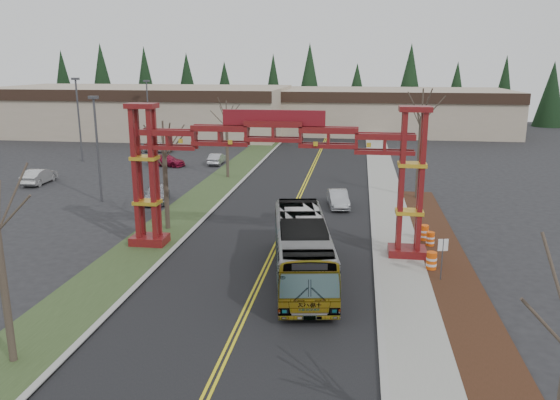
% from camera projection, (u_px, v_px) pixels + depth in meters
% --- Properties ---
extents(road, '(12.00, 110.00, 0.02)m').
position_uv_depth(road, '(289.00, 219.00, 40.31)').
color(road, black).
rests_on(road, ground).
extents(lane_line_left, '(0.12, 100.00, 0.01)m').
position_uv_depth(lane_line_left, '(287.00, 219.00, 40.32)').
color(lane_line_left, yellow).
rests_on(lane_line_left, road).
extents(lane_line_right, '(0.12, 100.00, 0.01)m').
position_uv_depth(lane_line_right, '(290.00, 219.00, 40.29)').
color(lane_line_right, yellow).
rests_on(lane_line_right, road).
extents(curb_right, '(0.30, 110.00, 0.15)m').
position_uv_depth(curb_right, '(373.00, 222.00, 39.44)').
color(curb_right, '#A09F9B').
rests_on(curb_right, ground).
extents(sidewalk_right, '(2.60, 110.00, 0.14)m').
position_uv_depth(sidewalk_right, '(393.00, 223.00, 39.23)').
color(sidewalk_right, gray).
rests_on(sidewalk_right, ground).
extents(landscape_strip, '(2.60, 50.00, 0.12)m').
position_uv_depth(landscape_strip, '(471.00, 319.00, 24.48)').
color(landscape_strip, '#311D10').
rests_on(landscape_strip, ground).
extents(grass_median, '(4.00, 110.00, 0.08)m').
position_uv_depth(grass_median, '(184.00, 215.00, 41.41)').
color(grass_median, '#314221').
rests_on(grass_median, ground).
extents(curb_left, '(0.30, 110.00, 0.15)m').
position_uv_depth(curb_left, '(208.00, 215.00, 41.15)').
color(curb_left, '#A09F9B').
rests_on(curb_left, ground).
extents(gateway_arch, '(18.20, 1.60, 8.90)m').
position_uv_depth(gateway_arch, '(274.00, 155.00, 32.13)').
color(gateway_arch, '#5D0C16').
rests_on(gateway_arch, ground).
extents(retail_building_west, '(46.00, 22.30, 7.50)m').
position_uv_depth(retail_building_west, '(143.00, 110.00, 88.62)').
color(retail_building_west, tan).
rests_on(retail_building_west, ground).
extents(retail_building_east, '(38.00, 20.30, 7.00)m').
position_uv_depth(retail_building_east, '(390.00, 111.00, 90.80)').
color(retail_building_east, tan).
rests_on(retail_building_east, ground).
extents(conifer_treeline, '(116.10, 5.60, 13.00)m').
position_uv_depth(conifer_treeline, '(335.00, 89.00, 102.99)').
color(conifer_treeline, black).
rests_on(conifer_treeline, ground).
extents(transit_bus, '(4.56, 11.92, 3.24)m').
position_uv_depth(transit_bus, '(302.00, 249.00, 29.06)').
color(transit_bus, '#94979B').
rests_on(transit_bus, ground).
extents(silver_sedan, '(2.10, 4.32, 1.36)m').
position_uv_depth(silver_sedan, '(338.00, 199.00, 43.60)').
color(silver_sedan, '#A5A8AD').
rests_on(silver_sedan, ground).
extents(parked_car_near_a, '(2.74, 4.75, 1.52)m').
position_uv_depth(parked_car_near_a, '(157.00, 193.00, 45.18)').
color(parked_car_near_a, '#929299').
rests_on(parked_car_near_a, ground).
extents(parked_car_near_b, '(1.79, 4.52, 1.46)m').
position_uv_depth(parked_car_near_b, '(39.00, 176.00, 52.00)').
color(parked_car_near_b, '#BBBBBB').
rests_on(parked_car_near_b, ground).
extents(parked_car_mid_a, '(4.60, 2.67, 1.25)m').
position_uv_depth(parked_car_mid_a, '(167.00, 160.00, 61.03)').
color(parked_car_mid_a, maroon).
rests_on(parked_car_mid_a, ground).
extents(parked_car_far_a, '(1.38, 3.84, 1.26)m').
position_uv_depth(parked_car_far_a, '(217.00, 159.00, 62.10)').
color(parked_car_far_a, '#A3A4AB').
rests_on(parked_car_far_a, ground).
extents(parked_car_far_b, '(4.55, 2.12, 1.26)m').
position_uv_depth(parked_car_far_b, '(156.00, 147.00, 70.60)').
color(parked_car_far_b, silver).
rests_on(parked_car_far_b, ground).
extents(bare_tree_median_mid, '(3.25, 3.25, 7.51)m').
position_uv_depth(bare_tree_median_mid, '(164.00, 153.00, 36.65)').
color(bare_tree_median_mid, '#382D26').
rests_on(bare_tree_median_mid, ground).
extents(bare_tree_median_far, '(2.88, 2.88, 7.70)m').
position_uv_depth(bare_tree_median_far, '(227.00, 120.00, 53.56)').
color(bare_tree_median_far, '#382D26').
rests_on(bare_tree_median_far, ground).
extents(bare_tree_right_far, '(3.47, 3.47, 9.22)m').
position_uv_depth(bare_tree_right_far, '(422.00, 117.00, 44.88)').
color(bare_tree_right_far, '#382D26').
rests_on(bare_tree_right_far, ground).
extents(light_pole_near, '(0.75, 0.38, 8.68)m').
position_uv_depth(light_pole_near, '(97.00, 142.00, 44.34)').
color(light_pole_near, '#3F3F44').
rests_on(light_pole_near, ground).
extents(light_pole_mid, '(0.83, 0.42, 9.61)m').
position_uv_depth(light_pole_mid, '(78.00, 114.00, 62.78)').
color(light_pole_mid, '#3F3F44').
rests_on(light_pole_mid, ground).
extents(light_pole_far, '(0.78, 0.39, 8.98)m').
position_uv_depth(light_pole_far, '(148.00, 108.00, 74.56)').
color(light_pole_far, '#3F3F44').
rests_on(light_pole_far, ground).
extents(street_sign, '(0.53, 0.16, 2.36)m').
position_uv_depth(street_sign, '(443.00, 251.00, 28.44)').
color(street_sign, '#3F3F44').
rests_on(street_sign, ground).
extents(barrel_south, '(0.59, 0.59, 1.09)m').
position_uv_depth(barrel_south, '(431.00, 262.00, 30.22)').
color(barrel_south, '#ED540D').
rests_on(barrel_south, ground).
extents(barrel_mid, '(0.53, 0.53, 0.98)m').
position_uv_depth(barrel_mid, '(430.00, 240.00, 34.12)').
color(barrel_mid, '#ED540D').
rests_on(barrel_mid, ground).
extents(barrel_north, '(0.59, 0.59, 1.10)m').
position_uv_depth(barrel_north, '(424.00, 233.00, 35.19)').
color(barrel_north, '#ED540D').
rests_on(barrel_north, ground).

